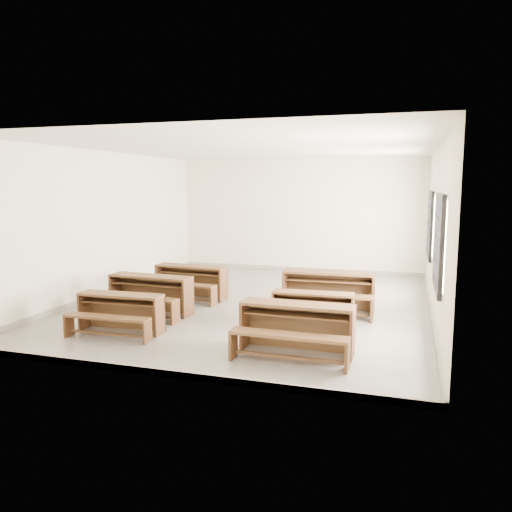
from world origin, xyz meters
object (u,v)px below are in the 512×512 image
(desk_set_3, at_px, (296,325))
(desk_set_4, at_px, (312,308))
(desk_set_1, at_px, (149,292))
(desk_set_0, at_px, (120,310))
(desk_set_2, at_px, (190,279))
(desk_set_5, at_px, (328,289))

(desk_set_3, xyz_separation_m, desk_set_4, (-0.02, 1.38, -0.07))
(desk_set_1, height_order, desk_set_3, desk_set_3)
(desk_set_0, bearing_deg, desk_set_2, 86.78)
(desk_set_4, distance_m, desk_set_5, 1.20)
(desk_set_5, bearing_deg, desk_set_2, 172.41)
(desk_set_3, height_order, desk_set_4, desk_set_3)
(desk_set_1, bearing_deg, desk_set_0, -81.01)
(desk_set_1, height_order, desk_set_2, desk_set_1)
(desk_set_0, distance_m, desk_set_5, 3.93)
(desk_set_2, bearing_deg, desk_set_5, -1.31)
(desk_set_1, distance_m, desk_set_3, 3.50)
(desk_set_2, bearing_deg, desk_set_4, -22.34)
(desk_set_1, bearing_deg, desk_set_4, 1.72)
(desk_set_2, distance_m, desk_set_5, 3.08)
(desk_set_0, relative_size, desk_set_1, 0.87)
(desk_set_4, bearing_deg, desk_set_3, -92.01)
(desk_set_1, relative_size, desk_set_3, 1.01)
(desk_set_2, distance_m, desk_set_4, 3.34)
(desk_set_0, bearing_deg, desk_set_1, 94.21)
(desk_set_0, distance_m, desk_set_2, 2.68)
(desk_set_1, bearing_deg, desk_set_3, -21.42)
(desk_set_0, xyz_separation_m, desk_set_2, (0.06, 2.68, 0.04))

